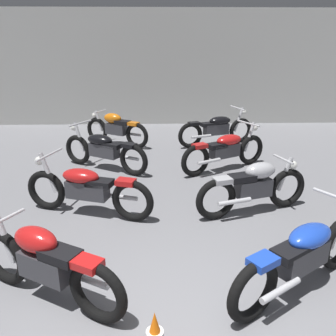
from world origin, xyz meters
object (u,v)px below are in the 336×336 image
object	(u,v)px
motorcycle_right_row_2	(225,150)
motorcycle_right_row_3	(217,128)
motorcycle_right_row_0	(303,255)
motorcycle_left_row_0	(45,263)
motorcycle_left_row_3	(116,128)
motorcycle_left_row_1	(87,188)
motorcycle_left_row_2	(104,149)
motorcycle_right_row_1	(254,186)

from	to	relation	value
motorcycle_right_row_2	motorcycle_right_row_3	world-z (taller)	same
motorcycle_right_row_0	motorcycle_right_row_3	bearing A→B (deg)	89.78
motorcycle_left_row_0	motorcycle_left_row_3	xyz separation A→B (m)	(0.07, 5.96, 0.00)
motorcycle_right_row_0	motorcycle_left_row_3	bearing A→B (deg)	114.20
motorcycle_left_row_0	motorcycle_left_row_3	world-z (taller)	same
motorcycle_right_row_0	motorcycle_right_row_2	world-z (taller)	same
motorcycle_left_row_1	motorcycle_right_row_2	xyz separation A→B (m)	(2.55, 1.99, 0.00)
motorcycle_left_row_1	motorcycle_right_row_3	bearing A→B (deg)	55.48
motorcycle_left_row_2	motorcycle_left_row_3	distance (m)	1.91
motorcycle_left_row_3	motorcycle_right_row_2	world-z (taller)	motorcycle_right_row_2
motorcycle_left_row_1	motorcycle_right_row_3	size ratio (longest dim) A/B	1.01
motorcycle_left_row_2	motorcycle_left_row_0	bearing A→B (deg)	-90.32
motorcycle_left_row_0	motorcycle_right_row_1	bearing A→B (deg)	35.75
motorcycle_left_row_1	motorcycle_right_row_1	size ratio (longest dim) A/B	1.10
motorcycle_left_row_3	motorcycle_right_row_3	world-z (taller)	motorcycle_right_row_3
motorcycle_left_row_1	motorcycle_right_row_1	world-z (taller)	motorcycle_left_row_1
motorcycle_right_row_1	motorcycle_left_row_3	bearing A→B (deg)	122.98
motorcycle_left_row_1	motorcycle_left_row_2	world-z (taller)	same
motorcycle_left_row_0	motorcycle_right_row_1	xyz separation A→B (m)	(2.69, 1.93, 0.00)
motorcycle_right_row_3	motorcycle_right_row_2	bearing A→B (deg)	-93.97
motorcycle_left_row_0	motorcycle_left_row_1	xyz separation A→B (m)	(0.06, 1.95, -0.01)
motorcycle_left_row_3	motorcycle_right_row_2	bearing A→B (deg)	-38.54
motorcycle_left_row_1	motorcycle_right_row_3	xyz separation A→B (m)	(2.69, 3.90, 0.00)
motorcycle_right_row_2	motorcycle_right_row_0	bearing A→B (deg)	-88.36
motorcycle_left_row_0	motorcycle_right_row_0	distance (m)	2.72
motorcycle_left_row_0	motorcycle_left_row_3	distance (m)	5.96
motorcycle_left_row_2	motorcycle_left_row_3	xyz separation A→B (m)	(0.05, 1.91, 0.01)
motorcycle_left_row_3	motorcycle_right_row_0	distance (m)	6.45
motorcycle_left_row_2	motorcycle_right_row_3	xyz separation A→B (m)	(2.72, 1.81, 0.00)
motorcycle_right_row_0	motorcycle_right_row_3	xyz separation A→B (m)	(0.02, 5.78, 0.00)
motorcycle_left_row_2	motorcycle_right_row_0	size ratio (longest dim) A/B	1.03
motorcycle_left_row_3	motorcycle_right_row_3	bearing A→B (deg)	-2.23
motorcycle_left_row_0	motorcycle_left_row_3	size ratio (longest dim) A/B	1.02
motorcycle_left_row_3	motorcycle_right_row_1	size ratio (longest dim) A/B	0.92
motorcycle_left_row_1	motorcycle_left_row_3	xyz separation A→B (m)	(0.02, 4.01, 0.01)
motorcycle_left_row_0	motorcycle_left_row_2	xyz separation A→B (m)	(0.02, 4.04, -0.01)
motorcycle_left_row_2	motorcycle_right_row_1	distance (m)	3.40
motorcycle_right_row_2	motorcycle_right_row_1	bearing A→B (deg)	-87.79
motorcycle_left_row_1	motorcycle_right_row_1	distance (m)	2.63
motorcycle_left_row_0	motorcycle_right_row_0	size ratio (longest dim) A/B	0.95
motorcycle_left_row_1	motorcycle_right_row_0	world-z (taller)	same
motorcycle_right_row_1	motorcycle_left_row_0	bearing A→B (deg)	-144.25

